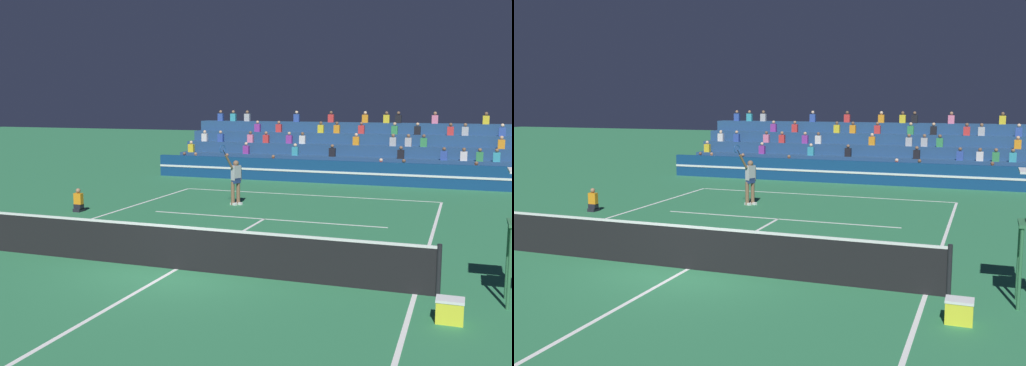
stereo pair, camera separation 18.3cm
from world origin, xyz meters
The scene contains 9 objects.
ground_plane centered at (0.00, 0.00, 0.00)m, with size 120.00×120.00×0.00m, color #2D7A4C.
court_lines centered at (0.00, 0.00, 0.00)m, with size 11.10×23.90×0.01m.
tennis_net centered at (0.00, 0.00, 0.54)m, with size 12.00×0.10×1.10m.
sponsor_banner_wall centered at (0.00, 15.82, 0.55)m, with size 18.00×0.26×1.10m.
bleacher_stand centered at (0.00, 19.62, 1.02)m, with size 17.57×4.75×3.38m.
ball_kid_courtside centered at (-6.74, 5.49, 0.33)m, with size 0.30×0.36×0.84m.
tennis_player centered at (-1.93, 8.68, 0.98)m, with size 0.61×1.12×2.41m.
tennis_ball centered at (1.53, 3.64, 0.03)m, with size 0.07×0.07×0.07m, color #C6DB33.
equipment_cooler centered at (6.22, -1.42, 0.23)m, with size 0.50×0.38×0.45m.
Camera 2 is at (6.59, -12.29, 3.99)m, focal length 42.00 mm.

